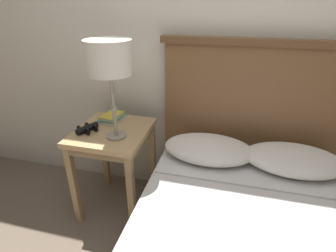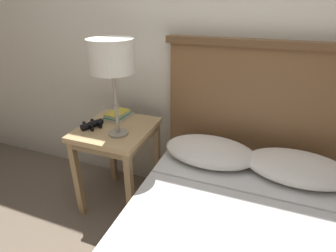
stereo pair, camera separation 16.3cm
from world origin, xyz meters
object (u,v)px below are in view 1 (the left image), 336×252
(table_lamp, at_px, (109,60))
(book_stacked_on_top, at_px, (112,116))
(nightstand, at_px, (113,142))
(binoculars_pair, at_px, (87,128))
(book_on_nightstand, at_px, (113,119))

(table_lamp, relative_size, book_stacked_on_top, 3.19)
(book_stacked_on_top, bearing_deg, nightstand, -64.92)
(nightstand, distance_m, table_lamp, 0.61)
(nightstand, height_order, table_lamp, table_lamp)
(nightstand, relative_size, binoculars_pair, 4.10)
(binoculars_pair, bearing_deg, nightstand, 23.76)
(table_lamp, xyz_separation_m, book_on_nightstand, (-0.13, 0.23, -0.49))
(table_lamp, distance_m, binoculars_pair, 0.53)
(table_lamp, bearing_deg, book_on_nightstand, 120.23)
(table_lamp, height_order, binoculars_pair, table_lamp)
(book_stacked_on_top, bearing_deg, table_lamp, -58.47)
(nightstand, distance_m, book_on_nightstand, 0.19)
(table_lamp, distance_m, book_on_nightstand, 0.55)
(book_stacked_on_top, relative_size, binoculars_pair, 1.18)
(book_on_nightstand, distance_m, binoculars_pair, 0.23)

